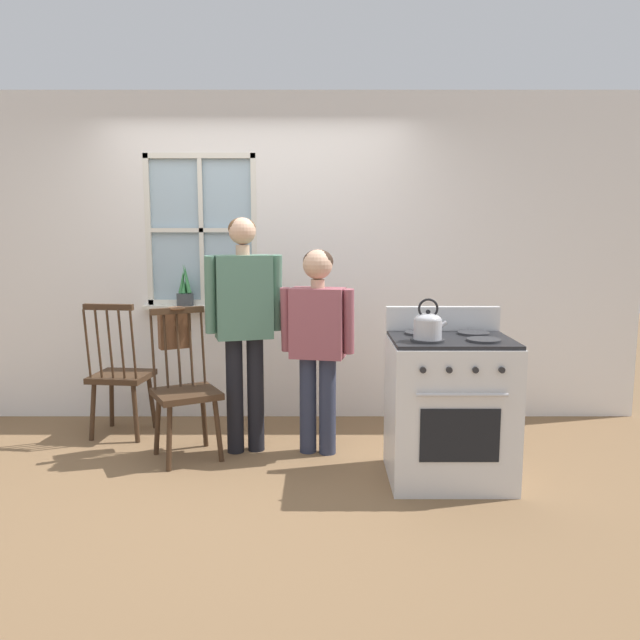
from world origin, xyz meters
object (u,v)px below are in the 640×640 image
at_px(chair_by_window, 184,392).
at_px(potted_plant, 184,292).
at_px(chair_near_wall, 119,376).
at_px(handbag, 173,330).
at_px(kettle, 427,325).
at_px(person_teen_center, 316,331).
at_px(stove, 448,407).
at_px(person_elderly_left, 243,314).

distance_m(chair_by_window, potted_plant, 1.11).
relative_size(chair_near_wall, handbag, 3.43).
bearing_deg(chair_by_window, chair_near_wall, 113.86).
relative_size(chair_near_wall, kettle, 4.26).
relative_size(person_teen_center, potted_plant, 4.11).
relative_size(stove, kettle, 4.39).
bearing_deg(chair_by_window, person_elderly_left, -11.20).
bearing_deg(potted_plant, person_teen_center, -36.42).
distance_m(chair_by_window, person_elderly_left, 0.68).
xyz_separation_m(stove, handbag, (-1.87, 0.58, 0.41)).
bearing_deg(stove, kettle, -142.29).
height_order(chair_by_window, kettle, kettle).
distance_m(chair_by_window, stove, 1.80).
bearing_deg(person_elderly_left, chair_near_wall, 145.10).
xyz_separation_m(person_elderly_left, kettle, (1.19, -0.63, 0.02)).
distance_m(stove, kettle, 0.59).
distance_m(chair_by_window, chair_near_wall, 0.77).
bearing_deg(kettle, handbag, 157.20).
height_order(chair_by_window, handbag, same).
distance_m(person_elderly_left, person_teen_center, 0.54).
bearing_deg(chair_near_wall, person_elderly_left, 167.59).
bearing_deg(chair_near_wall, potted_plant, -128.08).
height_order(person_teen_center, kettle, person_teen_center).
height_order(chair_by_window, potted_plant, potted_plant).
relative_size(potted_plant, handbag, 1.16).
relative_size(chair_near_wall, stove, 0.97).
height_order(person_elderly_left, stove, person_elderly_left).
bearing_deg(chair_by_window, person_teen_center, -22.40).
distance_m(person_teen_center, potted_plant, 1.38).
height_order(chair_near_wall, person_teen_center, person_teen_center).
xyz_separation_m(chair_by_window, handbag, (-0.11, 0.21, 0.41)).
distance_m(person_teen_center, kettle, 0.91).
bearing_deg(chair_near_wall, stove, 167.17).
distance_m(chair_near_wall, person_elderly_left, 1.20).
distance_m(person_elderly_left, kettle, 1.35).
relative_size(person_elderly_left, handbag, 5.46).
xyz_separation_m(chair_by_window, person_elderly_left, (0.40, 0.12, 0.54)).
relative_size(person_teen_center, handbag, 4.75).
bearing_deg(person_teen_center, kettle, -29.86).
relative_size(kettle, handbag, 0.80).
xyz_separation_m(chair_by_window, chair_near_wall, (-0.61, 0.48, 0.00)).
bearing_deg(potted_plant, kettle, -38.57).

